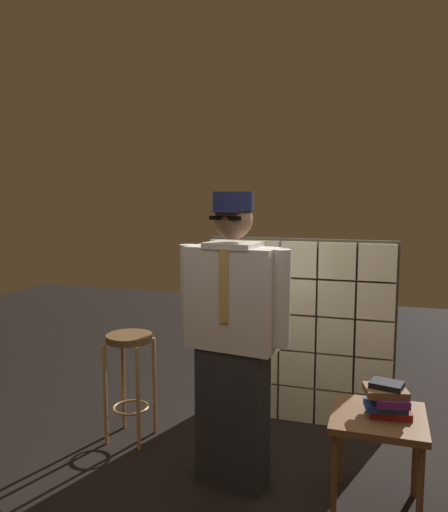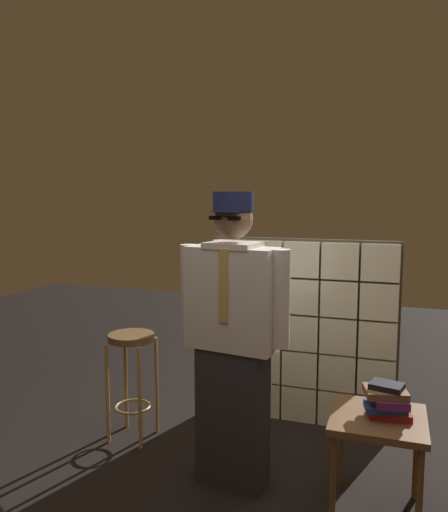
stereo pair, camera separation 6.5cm
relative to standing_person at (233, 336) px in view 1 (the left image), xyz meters
The scene contains 5 objects.
glass_block_wall 1.09m from the standing_person, 77.31° to the left, with size 1.50×0.10×1.50m.
standing_person is the anchor object (origin of this frame).
bar_stool 1.02m from the standing_person, 159.42° to the left, with size 0.34×0.34×0.80m.
side_table 0.98m from the standing_person, ahead, with size 0.52×0.52×0.58m.
book_stack 0.96m from the standing_person, ahead, with size 0.28×0.24×0.19m.
Camera 1 is at (0.63, -2.62, 1.81)m, focal length 35.39 mm.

